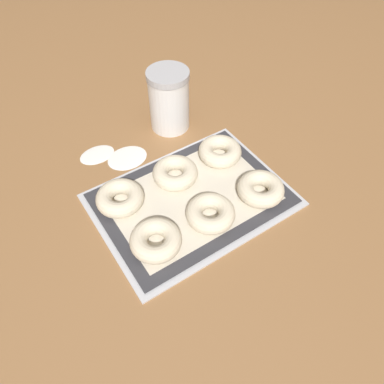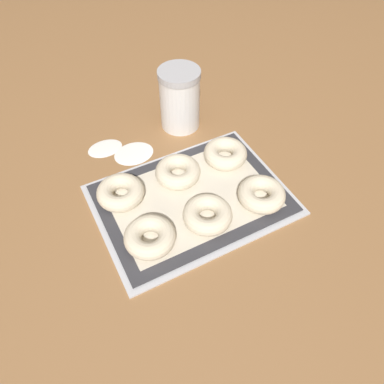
# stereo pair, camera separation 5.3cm
# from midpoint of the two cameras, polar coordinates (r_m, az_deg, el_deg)

# --- Properties ---
(ground_plane) EXTENTS (2.80, 2.80, 0.00)m
(ground_plane) POSITION_cam_midpoint_polar(r_m,az_deg,el_deg) (0.82, -1.50, -1.81)
(ground_plane) COLOR olive
(baking_tray) EXTENTS (0.41, 0.30, 0.01)m
(baking_tray) POSITION_cam_midpoint_polar(r_m,az_deg,el_deg) (0.82, -1.86, -1.19)
(baking_tray) COLOR silver
(baking_tray) RESTS_ON ground_plane
(baking_mat) EXTENTS (0.39, 0.28, 0.00)m
(baking_mat) POSITION_cam_midpoint_polar(r_m,az_deg,el_deg) (0.82, -1.87, -0.95)
(baking_mat) COLOR #333338
(baking_mat) RESTS_ON baking_tray
(bagel_front_left) EXTENTS (0.10, 0.10, 0.04)m
(bagel_front_left) POSITION_cam_midpoint_polar(r_m,az_deg,el_deg) (0.74, -7.62, -7.39)
(bagel_front_left) COLOR beige
(bagel_front_left) RESTS_ON baking_mat
(bagel_front_center) EXTENTS (0.10, 0.10, 0.04)m
(bagel_front_center) POSITION_cam_midpoint_polar(r_m,az_deg,el_deg) (0.77, 0.60, -3.47)
(bagel_front_center) COLOR beige
(bagel_front_center) RESTS_ON baking_mat
(bagel_front_right) EXTENTS (0.10, 0.10, 0.04)m
(bagel_front_right) POSITION_cam_midpoint_polar(r_m,az_deg,el_deg) (0.82, 8.58, 0.39)
(bagel_front_right) COLOR beige
(bagel_front_right) RESTS_ON baking_mat
(bagel_back_left) EXTENTS (0.10, 0.10, 0.04)m
(bagel_back_left) POSITION_cam_midpoint_polar(r_m,az_deg,el_deg) (0.81, -12.78, -0.97)
(bagel_back_left) COLOR beige
(bagel_back_left) RESTS_ON baking_mat
(bagel_back_center) EXTENTS (0.10, 0.10, 0.04)m
(bagel_back_center) POSITION_cam_midpoint_polar(r_m,az_deg,el_deg) (0.84, -4.58, 2.76)
(bagel_back_center) COLOR beige
(bagel_back_center) RESTS_ON baking_mat
(bagel_back_right) EXTENTS (0.10, 0.10, 0.04)m
(bagel_back_right) POSITION_cam_midpoint_polar(r_m,az_deg,el_deg) (0.89, 2.56, 6.13)
(bagel_back_right) COLOR beige
(bagel_back_right) RESTS_ON baking_mat
(flour_canister) EXTENTS (0.10, 0.10, 0.16)m
(flour_canister) POSITION_cam_midpoint_polar(r_m,az_deg,el_deg) (0.97, -5.15, 13.75)
(flour_canister) COLOR white
(flour_canister) RESTS_ON ground_plane
(flour_patch_near) EXTENTS (0.09, 0.06, 0.00)m
(flour_patch_near) POSITION_cam_midpoint_polar(r_m,az_deg,el_deg) (0.96, -15.83, 5.48)
(flour_patch_near) COLOR white
(flour_patch_near) RESTS_ON ground_plane
(flour_patch_far) EXTENTS (0.10, 0.08, 0.00)m
(flour_patch_far) POSITION_cam_midpoint_polar(r_m,az_deg,el_deg) (0.94, -11.47, 5.12)
(flour_patch_far) COLOR white
(flour_patch_far) RESTS_ON ground_plane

